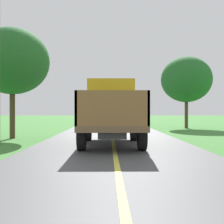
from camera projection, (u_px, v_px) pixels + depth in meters
name	position (u px, v px, depth m)	size (l,w,h in m)	color
banana_truck_near	(111.00, 110.00, 12.63)	(2.38, 5.82, 2.80)	#2D2D30
roadside_tree_near_left	(186.00, 80.00, 24.81)	(4.28, 4.28, 6.06)	#4C3823
roadside_tree_mid_right	(12.00, 61.00, 15.47)	(3.88, 3.88, 5.83)	#4C3823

